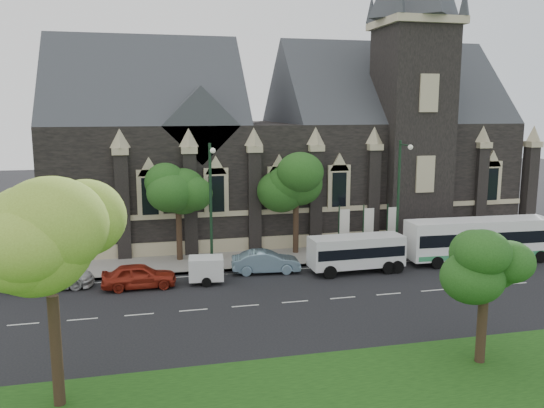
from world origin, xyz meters
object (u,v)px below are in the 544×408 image
object	(u,v)px
car_far_red	(139,276)
car_far_white	(50,276)
shuttle_bus	(357,251)
sedan	(266,262)
street_lamp_mid	(211,200)
banner_flag_center	(367,225)
tree_park_east	(487,262)
banner_flag_right	(391,224)
banner_flag_left	(342,226)
tree_park_near	(56,241)
tree_walk_left	(180,185)
tour_coach	(479,239)
street_lamp_near	(400,193)
box_trailer	(206,268)
tree_walk_right	(298,180)

from	to	relation	value
car_far_red	car_far_white	distance (m)	5.69
shuttle_bus	sedan	xyz separation A→B (m)	(-6.20, 1.30, -0.70)
street_lamp_mid	banner_flag_center	xyz separation A→B (m)	(12.29, 1.91, -2.73)
tree_park_east	banner_flag_right	distance (m)	18.91
banner_flag_left	car_far_white	size ratio (longest dim) A/B	0.74
tree_park_near	car_far_red	bearing A→B (deg)	78.32
shuttle_bus	tree_park_near	bearing A→B (deg)	-143.40
tree_walk_left	shuttle_bus	distance (m)	13.66
sedan	tour_coach	bearing A→B (deg)	-87.75
tour_coach	street_lamp_near	bearing A→B (deg)	164.30
street_lamp_near	banner_flag_left	bearing A→B (deg)	152.82
banner_flag_center	car_far_red	distance (m)	17.82
tour_coach	box_trailer	size ratio (longest dim) A/B	3.36
tree_park_east	car_far_red	xyz separation A→B (m)	(-15.14, 14.13, -3.83)
sedan	car_far_red	xyz separation A→B (m)	(-8.59, -1.39, 0.01)
tree_walk_left	box_trailer	size ratio (longest dim) A/B	2.31
tree_park_east	car_far_red	world-z (taller)	tree_park_east
tree_park_near	car_far_red	xyz separation A→B (m)	(2.81, 13.58, -5.62)
street_lamp_near	banner_flag_center	xyz separation A→B (m)	(-1.71, 1.91, -2.73)
banner_flag_center	shuttle_bus	size ratio (longest dim) A/B	0.60
banner_flag_left	box_trailer	world-z (taller)	banner_flag_left
tree_park_east	banner_flag_left	xyz separation A→B (m)	(0.11, 18.32, -2.24)
tree_walk_right	street_lamp_near	xyz separation A→B (m)	(6.79, -3.62, -0.71)
banner_flag_center	car_far_white	distance (m)	23.01
street_lamp_mid	tour_coach	size ratio (longest dim) A/B	0.81
street_lamp_mid	sedan	distance (m)	5.72
banner_flag_center	box_trailer	bearing A→B (deg)	-162.17
street_lamp_mid	banner_flag_left	xyz separation A→B (m)	(10.29, 1.91, -2.73)
tree_park_near	car_far_red	distance (m)	14.96
tree_park_near	tour_coach	bearing A→B (deg)	27.10
tree_walk_left	street_lamp_mid	xyz separation A→B (m)	(1.80, -3.61, -0.62)
tree_park_near	banner_flag_left	distance (m)	25.65
tree_park_east	street_lamp_mid	size ratio (longest dim) A/B	0.70
street_lamp_near	tour_coach	world-z (taller)	street_lamp_near
shuttle_bus	box_trailer	distance (m)	10.52
banner_flag_center	sedan	xyz separation A→B (m)	(-8.66, -2.80, -1.60)
banner_flag_center	banner_flag_right	world-z (taller)	same
banner_flag_left	car_far_red	bearing A→B (deg)	-164.64
shuttle_bus	car_far_white	size ratio (longest dim) A/B	1.23
tree_walk_left	shuttle_bus	world-z (taller)	tree_walk_left
car_far_red	tree_park_east	bearing A→B (deg)	-133.18
shuttle_bus	sedan	world-z (taller)	shuttle_bus
tree_walk_left	car_far_red	distance (m)	8.32
tree_park_east	sedan	xyz separation A→B (m)	(-6.55, 15.52, -3.84)
banner_flag_right	car_far_red	size ratio (longest dim) A/B	0.86
box_trailer	tree_park_east	bearing A→B (deg)	-46.48
tour_coach	car_far_red	world-z (taller)	tour_coach
street_lamp_near	banner_flag_left	distance (m)	4.99
tree_park_near	street_lamp_near	size ratio (longest dim) A/B	0.95
tree_park_east	car_far_red	distance (m)	21.06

